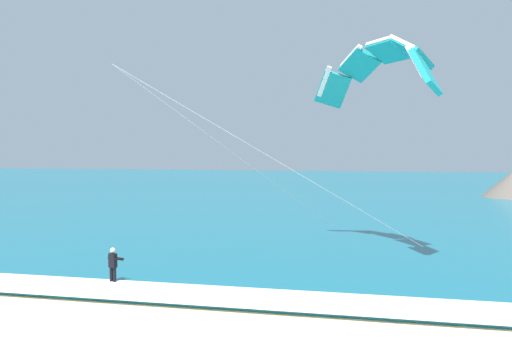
# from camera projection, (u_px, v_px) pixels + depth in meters

# --- Properties ---
(sea) EXTENTS (200.00, 120.00, 0.20)m
(sea) POSITION_uv_depth(u_px,v_px,m) (283.00, 187.00, 78.74)
(sea) COLOR #146075
(sea) RESTS_ON ground
(surf_foam) EXTENTS (200.00, 2.60, 0.04)m
(surf_foam) POSITION_uv_depth(u_px,v_px,m) (57.00, 286.00, 21.11)
(surf_foam) COLOR white
(surf_foam) RESTS_ON sea
(surfboard) EXTENTS (0.90, 1.47, 0.09)m
(surfboard) POSITION_uv_depth(u_px,v_px,m) (113.00, 286.00, 21.69)
(surfboard) COLOR white
(surfboard) RESTS_ON ground
(kitesurfer) EXTENTS (0.64, 0.64, 1.69)m
(kitesurfer) POSITION_uv_depth(u_px,v_px,m) (113.00, 265.00, 21.67)
(kitesurfer) COLOR black
(kitesurfer) RESTS_ON ground
(kite_primary) EXTENTS (14.16, 11.97, 10.60)m
(kite_primary) POSITION_uv_depth(u_px,v_px,m) (379.00, 66.00, 27.56)
(kite_primary) COLOR teal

